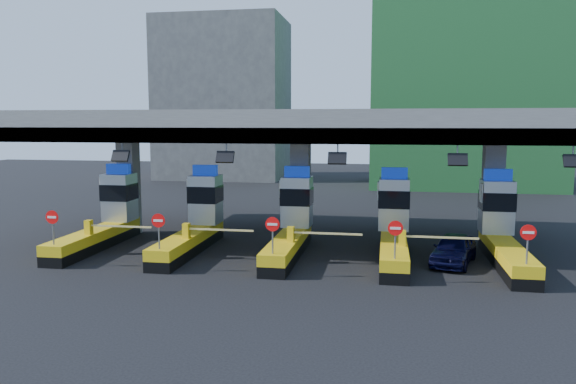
# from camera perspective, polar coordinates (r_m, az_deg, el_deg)

# --- Properties ---
(ground) EXTENTS (120.00, 120.00, 0.00)m
(ground) POSITION_cam_1_polar(r_m,az_deg,el_deg) (28.14, 0.33, -6.12)
(ground) COLOR black
(ground) RESTS_ON ground
(toll_canopy) EXTENTS (28.00, 12.09, 7.00)m
(toll_canopy) POSITION_cam_1_polar(r_m,az_deg,el_deg) (30.22, 1.26, 6.53)
(toll_canopy) COLOR slate
(toll_canopy) RESTS_ON ground
(toll_lane_far_left) EXTENTS (4.43, 8.00, 4.16)m
(toll_lane_far_left) POSITION_cam_1_polar(r_m,az_deg,el_deg) (31.35, -17.92, -2.49)
(toll_lane_far_left) COLOR black
(toll_lane_far_left) RESTS_ON ground
(toll_lane_left) EXTENTS (4.43, 8.00, 4.16)m
(toll_lane_left) POSITION_cam_1_polar(r_m,az_deg,el_deg) (29.36, -9.25, -2.87)
(toll_lane_left) COLOR black
(toll_lane_left) RESTS_ON ground
(toll_lane_center) EXTENTS (4.43, 8.00, 4.16)m
(toll_lane_center) POSITION_cam_1_polar(r_m,az_deg,el_deg) (28.12, 0.43, -3.22)
(toll_lane_center) COLOR black
(toll_lane_center) RESTS_ON ground
(toll_lane_right) EXTENTS (4.43, 8.00, 4.16)m
(toll_lane_right) POSITION_cam_1_polar(r_m,az_deg,el_deg) (27.75, 10.69, -3.48)
(toll_lane_right) COLOR black
(toll_lane_right) RESTS_ON ground
(toll_lane_far_right) EXTENTS (4.43, 8.00, 4.16)m
(toll_lane_far_right) POSITION_cam_1_polar(r_m,az_deg,el_deg) (28.27, 20.89, -3.64)
(toll_lane_far_right) COLOR black
(toll_lane_far_right) RESTS_ON ground
(bg_building_scaffold) EXTENTS (18.00, 12.00, 28.00)m
(bg_building_scaffold) POSITION_cam_1_polar(r_m,az_deg,el_deg) (59.94, 17.55, 14.05)
(bg_building_scaffold) COLOR #1E5926
(bg_building_scaffold) RESTS_ON ground
(bg_building_concrete) EXTENTS (14.00, 10.00, 18.00)m
(bg_building_concrete) POSITION_cam_1_polar(r_m,az_deg,el_deg) (65.74, -6.53, 9.32)
(bg_building_concrete) COLOR #4C4C49
(bg_building_concrete) RESTS_ON ground
(van) EXTENTS (2.71, 4.35, 1.38)m
(van) POSITION_cam_1_polar(r_m,az_deg,el_deg) (26.80, 16.47, -5.58)
(van) COLOR black
(van) RESTS_ON ground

